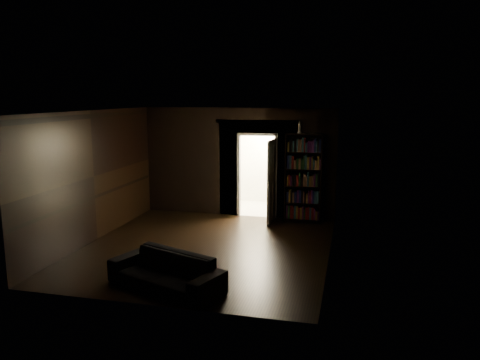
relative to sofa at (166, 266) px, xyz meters
name	(u,v)px	position (x,y,z in m)	size (l,w,h in m)	color
ground	(206,248)	(0.01, 2.10, -0.38)	(5.50, 5.50, 0.00)	black
room_walls	(219,160)	(0.00, 3.17, 1.30)	(5.02, 5.61, 2.84)	black
kitchen_alcove	(265,164)	(0.51, 5.97, 0.83)	(2.20, 1.80, 2.60)	beige
sofa	(166,266)	(0.00, 0.00, 0.00)	(1.97, 0.85, 0.76)	black
bookshelf	(303,178)	(1.72, 4.65, 0.72)	(0.90, 0.32, 2.20)	black
refrigerator	(284,177)	(1.02, 6.21, 0.45)	(0.74, 0.68, 1.65)	white
door	(271,181)	(0.96, 4.41, 0.65)	(0.85, 0.05, 2.05)	silver
figurine	(300,127)	(1.59, 4.70, 1.96)	(0.10, 0.10, 0.29)	white
bottles	(284,144)	(1.00, 6.23, 1.39)	(0.57, 0.07, 0.23)	black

